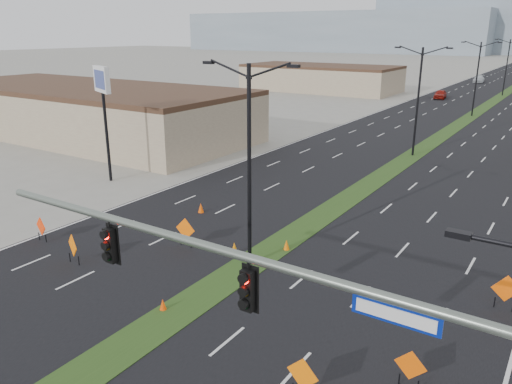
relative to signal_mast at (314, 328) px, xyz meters
The scene contains 24 objects.
road_surface 98.49m from the signal_mast, 94.99° to the left, with size 25.00×400.00×0.02m, color black.
median_strip 98.49m from the signal_mast, 94.99° to the left, with size 2.00×400.00×0.04m, color #284619.
building_sw_near 51.83m from the signal_mast, 147.26° to the left, with size 40.00×16.00×5.00m, color tan.
building_sw_far 92.41m from the signal_mast, 116.04° to the left, with size 30.00×14.00×4.50m, color tan.
mesa_west 306.35m from the signal_mast, 114.82° to the left, with size 180.00×50.00×22.00m, color gray.
mesa_backdrop 320.53m from the signal_mast, 96.91° to the left, with size 140.00×50.00×32.00m, color gray.
signal_mast is the anchor object (origin of this frame).
streetlight_0 13.18m from the signal_mast, 130.54° to the left, with size 5.15×0.24×10.02m.
streetlight_1 38.96m from the signal_mast, 102.69° to the left, with size 5.15×0.24×10.02m.
streetlight_2 66.56m from the signal_mast, 97.39° to the left, with size 5.15×0.24×10.02m.
streetlight_3 94.39m from the signal_mast, 95.20° to the left, with size 5.15×0.24×10.02m.
car_left 84.81m from the signal_mast, 101.64° to the left, with size 1.82×4.52×1.54m, color maroon.
car_far 119.34m from the signal_mast, 98.19° to the left, with size 2.19×5.38×1.56m, color silver.
construction_sign_0 21.31m from the signal_mast, 163.24° to the left, with size 1.08×0.25×1.45m.
construction_sign_1 17.38m from the signal_mast, 162.23° to the left, with size 1.15×0.45×1.61m.
construction_sign_2 16.59m from the signal_mast, 142.11° to the left, with size 1.26×0.10×1.68m.
construction_sign_3 5.09m from the signal_mast, 120.96° to the left, with size 1.15×0.10×1.53m.
construction_sign_4 6.62m from the signal_mast, 78.63° to the left, with size 1.08×0.05×1.44m.
construction_sign_5 13.26m from the signal_mast, 76.58° to the left, with size 1.15×0.48×1.62m.
cone_0 15.22m from the signal_mast, 133.15° to the left, with size 0.40×0.40×0.66m, color orange.
cone_1 11.13m from the signal_mast, 154.80° to the left, with size 0.32×0.32×0.53m, color #ED4405.
cone_2 15.47m from the signal_mast, 122.05° to the left, with size 0.36×0.36×0.61m, color orange.
cone_3 21.77m from the signal_mast, 136.72° to the left, with size 0.40×0.40×0.66m, color #E34B04.
pole_sign_west 31.06m from the signal_mast, 147.95° to the left, with size 2.80×1.47×8.89m.
Camera 1 is at (12.93, -7.16, 11.37)m, focal length 35.00 mm.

